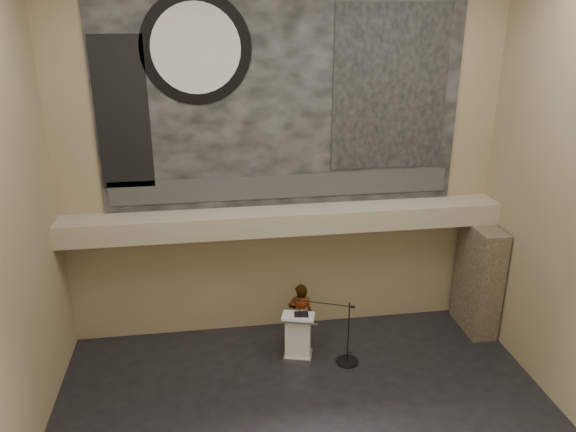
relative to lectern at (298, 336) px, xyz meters
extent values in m
cube|color=#8F7C5B|center=(-0.13, 1.47, 3.70)|extent=(10.00, 0.02, 8.50)
cube|color=#8F7C5B|center=(-0.13, -6.53, 3.70)|extent=(10.00, 0.02, 8.50)
cube|color=gray|center=(-0.13, 1.07, 2.40)|extent=(10.00, 0.80, 0.50)
cylinder|color=#B2893D|center=(-1.73, 1.02, 2.12)|extent=(0.04, 0.04, 0.06)
cylinder|color=#B2893D|center=(1.77, 1.02, 2.12)|extent=(0.04, 0.04, 0.06)
cube|color=black|center=(-0.13, 1.44, 5.15)|extent=(8.00, 0.05, 5.00)
cube|color=#2C2C2C|center=(-0.13, 1.40, 3.10)|extent=(7.76, 0.02, 0.55)
cylinder|color=black|center=(-1.93, 1.40, 6.15)|extent=(2.30, 0.02, 2.30)
cylinder|color=silver|center=(-1.93, 1.38, 6.15)|extent=(1.84, 0.02, 1.84)
cube|color=black|center=(2.27, 1.40, 5.25)|extent=(2.60, 0.02, 3.60)
cube|color=black|center=(-3.53, 1.40, 4.85)|extent=(1.10, 0.02, 3.20)
cube|color=#45382A|center=(4.52, 0.62, 0.80)|extent=(0.60, 1.40, 2.70)
cube|color=silver|center=(0.00, 0.00, -0.51)|extent=(0.74, 0.63, 0.08)
cube|color=white|center=(0.00, 0.00, 0.01)|extent=(0.64, 0.52, 0.96)
cube|color=white|center=(0.00, -0.02, 0.52)|extent=(0.82, 0.67, 0.13)
cube|color=black|center=(0.06, -0.04, 0.56)|extent=(0.34, 0.28, 0.04)
cube|color=white|center=(-0.07, -0.03, 0.55)|extent=(0.25, 0.30, 0.00)
imported|color=beige|center=(0.13, 0.48, 0.24)|extent=(0.64, 0.49, 1.59)
cylinder|color=black|center=(1.06, -0.36, -0.54)|extent=(0.52, 0.52, 0.02)
cylinder|color=black|center=(1.06, -0.36, 0.21)|extent=(0.03, 0.03, 1.52)
cylinder|color=black|center=(0.53, -0.14, 0.87)|extent=(1.20, 0.52, 0.02)
camera|label=1|loc=(-1.84, -10.71, 7.00)|focal=35.00mm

